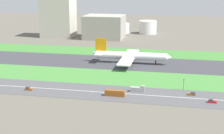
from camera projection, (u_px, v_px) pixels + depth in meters
name	position (u px, v px, depth m)	size (l,w,h in m)	color
ground_plane	(114.00, 63.00, 258.10)	(800.00, 800.00, 0.00)	#5B564C
runway	(114.00, 62.00, 258.09)	(280.00, 46.00, 0.10)	#38383D
grass_median_north	(122.00, 52.00, 296.95)	(280.00, 36.00, 0.10)	#3D7A33
grass_median_south	(103.00, 76.00, 219.23)	(280.00, 36.00, 0.10)	#427F38
highway	(91.00, 91.00, 188.90)	(280.00, 28.00, 0.10)	#4C4C4F
highway_centerline	(91.00, 91.00, 188.88)	(266.00, 0.50, 0.01)	silver
airliner	(129.00, 56.00, 254.12)	(65.00, 56.00, 19.70)	white
car_0	(192.00, 94.00, 182.22)	(4.40, 1.80, 2.00)	brown
car_2	(212.00, 101.00, 170.83)	(4.40, 1.80, 2.00)	#B2191E
bus_0	(115.00, 93.00, 180.75)	(11.60, 2.50, 3.50)	brown
car_1	(29.00, 89.00, 191.03)	(4.40, 1.80, 2.00)	brown
truck_0	(138.00, 89.00, 187.96)	(8.40, 2.50, 4.00)	#99999E
traffic_light	(184.00, 84.00, 189.82)	(0.36, 0.50, 7.20)	#4C4C51
terminal_building	(58.00, 16.00, 376.78)	(37.66, 27.75, 50.18)	beige
hangar_building	(104.00, 27.00, 369.05)	(44.70, 37.64, 26.77)	#9E998E
fuel_tank_west	(122.00, 28.00, 411.13)	(20.04, 20.04, 12.53)	silver
fuel_tank_centre	(148.00, 27.00, 404.17)	(22.18, 22.18, 16.51)	silver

